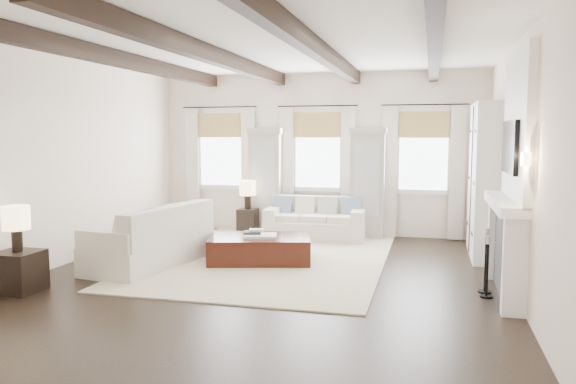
% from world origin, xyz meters
% --- Properties ---
extents(ground, '(7.50, 7.50, 0.00)m').
position_xyz_m(ground, '(0.00, 0.00, 0.00)').
color(ground, black).
rests_on(ground, ground).
extents(room_shell, '(6.54, 7.54, 3.22)m').
position_xyz_m(room_shell, '(0.75, 0.90, 1.89)').
color(room_shell, white).
rests_on(room_shell, ground).
extents(area_rug, '(3.64, 4.98, 0.02)m').
position_xyz_m(area_rug, '(-0.28, 1.24, 0.01)').
color(area_rug, beige).
rests_on(area_rug, ground).
extents(sofa_back, '(1.92, 0.94, 0.80)m').
position_xyz_m(sofa_back, '(0.08, 3.11, 0.32)').
color(sofa_back, silver).
rests_on(sofa_back, ground).
extents(sofa_left, '(1.32, 2.29, 0.93)m').
position_xyz_m(sofa_left, '(-1.87, 0.38, 0.37)').
color(sofa_left, silver).
rests_on(sofa_left, ground).
extents(ottoman, '(1.75, 1.33, 0.41)m').
position_xyz_m(ottoman, '(-0.38, 0.99, 0.20)').
color(ottoman, black).
rests_on(ottoman, ground).
extents(tray, '(0.58, 0.49, 0.04)m').
position_xyz_m(tray, '(-0.35, 0.94, 0.43)').
color(tray, white).
rests_on(tray, ottoman).
extents(book_lower, '(0.30, 0.26, 0.04)m').
position_xyz_m(book_lower, '(-0.49, 0.96, 0.47)').
color(book_lower, '#262628').
rests_on(book_lower, tray).
extents(book_upper, '(0.26, 0.22, 0.03)m').
position_xyz_m(book_upper, '(-0.43, 1.00, 0.50)').
color(book_upper, beige).
rests_on(book_upper, book_lower).
extents(side_table_front, '(0.52, 0.52, 0.52)m').
position_xyz_m(side_table_front, '(-2.87, -1.35, 0.26)').
color(side_table_front, black).
rests_on(side_table_front, ground).
extents(lamp_front, '(0.34, 0.34, 0.59)m').
position_xyz_m(lamp_front, '(-2.87, -1.35, 0.92)').
color(lamp_front, black).
rests_on(lamp_front, side_table_front).
extents(side_table_back, '(0.36, 0.36, 0.54)m').
position_xyz_m(side_table_back, '(-1.27, 3.09, 0.27)').
color(side_table_back, black).
rests_on(side_table_back, ground).
extents(lamp_back, '(0.32, 0.32, 0.56)m').
position_xyz_m(lamp_back, '(-1.27, 3.09, 0.92)').
color(lamp_back, black).
rests_on(lamp_back, side_table_back).
extents(candlestick_near, '(0.16, 0.16, 0.77)m').
position_xyz_m(candlestick_near, '(2.90, -0.14, 0.32)').
color(candlestick_near, black).
rests_on(candlestick_near, ground).
extents(candlestick_far, '(0.17, 0.17, 0.83)m').
position_xyz_m(candlestick_far, '(2.90, 0.07, 0.34)').
color(candlestick_far, black).
rests_on(candlestick_far, ground).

